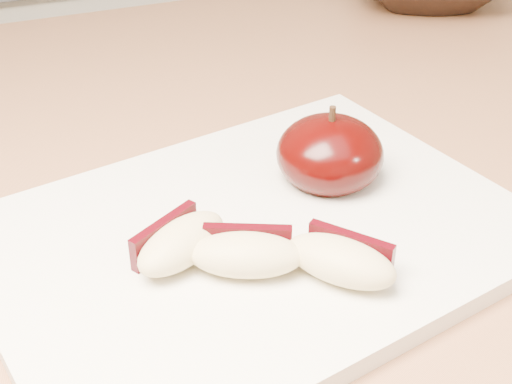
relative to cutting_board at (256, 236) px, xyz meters
name	(u,v)px	position (x,y,z in m)	size (l,w,h in m)	color
back_cabinet	(45,183)	(-0.07, 0.83, -0.44)	(2.40, 0.62, 0.94)	silver
cutting_board	(256,236)	(0.00, 0.00, 0.00)	(0.31, 0.23, 0.01)	silver
apple_half	(330,154)	(0.07, 0.03, 0.02)	(0.09, 0.09, 0.06)	black
apple_wedge_a	(180,242)	(-0.05, -0.01, 0.02)	(0.07, 0.06, 0.02)	#D4BD86
apple_wedge_b	(246,253)	(-0.02, -0.03, 0.02)	(0.07, 0.05, 0.02)	#D4BD86
apple_wedge_c	(342,259)	(0.03, -0.06, 0.02)	(0.06, 0.07, 0.02)	#D4BD86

